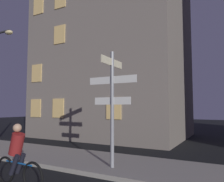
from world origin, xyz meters
The scene contains 4 objects.
sidewalk_kerb centered at (0.00, 5.91, 0.07)m, with size 40.00×2.80×0.14m, color gray.
signpost centered at (-1.24, 5.29, 2.34)m, with size 1.73×1.37×3.72m.
cyclist centered at (-2.72, 2.92, 0.75)m, with size 1.82×0.34×1.61m.
building_left_block centered at (-5.48, 13.26, 6.24)m, with size 9.94×7.41×12.48m.
Camera 1 is at (2.20, -0.96, 2.02)m, focal length 35.32 mm.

